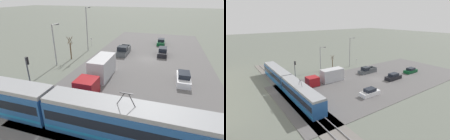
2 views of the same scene
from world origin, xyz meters
TOP-DOWN VIEW (x-y plane):
  - ground_plane at (0.00, 0.00)m, footprint 320.00×320.00m
  - road_surface at (0.00, 0.00)m, footprint 21.94×49.92m
  - rail_bed at (0.00, 20.93)m, footprint 63.72×4.40m
  - light_rail_tram at (6.86, 20.93)m, footprint 29.06×2.69m
  - box_truck at (5.66, 11.35)m, footprint 2.50×9.56m
  - pickup_truck at (5.44, -1.74)m, footprint 2.08×5.54m
  - sedan_car_0 at (-2.41, -3.28)m, footprint 1.78×4.68m
  - sedan_car_1 at (-5.80, 8.45)m, footprint 1.75×4.35m
  - sedan_car_2 at (-1.64, -11.94)m, footprint 1.79×4.32m
  - traffic_light_pole at (12.92, 16.63)m, footprint 0.28×0.47m
  - street_tree at (14.28, 4.24)m, footprint 1.04×0.87m
  - street_lamp_near_crossing at (15.07, 7.71)m, footprint 0.36×1.95m
  - street_lamp_mid_block at (13.56, -2.01)m, footprint 0.36×1.95m
  - no_parking_sign at (14.32, -5.35)m, footprint 0.32×0.08m

SIDE VIEW (x-z plane):
  - ground_plane at x=0.00m, z-range 0.00..0.00m
  - road_surface at x=0.00m, z-range 0.00..0.08m
  - rail_bed at x=0.00m, z-range -0.06..0.16m
  - sedan_car_2 at x=-1.64m, z-range -0.05..1.38m
  - sedan_car_1 at x=-5.80m, z-range -0.05..1.46m
  - sedan_car_0 at x=-2.41m, z-range -0.06..1.54m
  - pickup_truck at x=5.44m, z-range -0.14..1.63m
  - no_parking_sign at x=14.32m, z-range 0.23..2.23m
  - box_truck at x=5.66m, z-range -0.04..3.01m
  - light_rail_tram at x=6.86m, z-range -0.53..3.84m
  - street_tree at x=14.28m, z-range -0.20..4.19m
  - traffic_light_pole at x=12.92m, z-range 0.71..5.24m
  - street_lamp_near_crossing at x=15.07m, z-range 0.61..7.65m
  - street_lamp_mid_block at x=13.56m, z-range 0.64..9.86m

